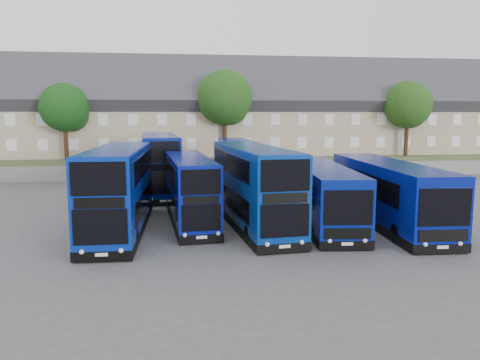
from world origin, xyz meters
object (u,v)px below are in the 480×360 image
(tree_west, at_px, (66,109))
(coach_east_a, at_px, (321,195))
(dd_front_left, at_px, (119,191))
(tree_far, at_px, (427,105))
(tree_east, at_px, (409,107))
(dd_front_mid, at_px, (190,191))
(tree_mid, at_px, (226,100))

(tree_west, bearing_deg, coach_east_a, -47.89)
(dd_front_left, relative_size, tree_far, 1.37)
(tree_far, bearing_deg, coach_east_a, -128.16)
(tree_west, bearing_deg, tree_east, 0.00)
(coach_east_a, distance_m, tree_east, 27.76)
(coach_east_a, xyz_separation_m, tree_far, (22.47, 28.60, 6.02))
(tree_far, bearing_deg, dd_front_left, -139.56)
(dd_front_mid, distance_m, coach_east_a, 7.95)
(dd_front_left, distance_m, dd_front_mid, 4.26)
(tree_east, bearing_deg, tree_mid, 178.57)
(dd_front_left, xyz_separation_m, dd_front_mid, (3.98, 1.48, -0.35))
(tree_east, bearing_deg, tree_west, -180.00)
(coach_east_a, bearing_deg, dd_front_mid, 179.95)
(dd_front_mid, xyz_separation_m, tree_far, (30.38, 27.81, 5.78))
(coach_east_a, distance_m, tree_far, 36.87)
(dd_front_left, bearing_deg, coach_east_a, 4.59)
(dd_front_mid, height_order, tree_far, tree_far)
(coach_east_a, relative_size, tree_mid, 1.40)
(tree_west, distance_m, tree_far, 42.58)
(dd_front_left, xyz_separation_m, coach_east_a, (11.89, 0.68, -0.60))
(dd_front_mid, height_order, tree_east, tree_east)
(dd_front_left, relative_size, tree_east, 1.45)
(tree_mid, relative_size, tree_east, 1.12)
(tree_west, xyz_separation_m, tree_mid, (16.00, 0.50, 1.02))
(dd_front_mid, bearing_deg, tree_mid, 73.53)
(dd_front_mid, bearing_deg, coach_east_a, -10.60)
(dd_front_left, bearing_deg, dd_front_mid, 21.66)
(dd_front_mid, relative_size, tree_mid, 1.11)
(tree_west, bearing_deg, tree_mid, 1.79)
(dd_front_mid, xyz_separation_m, tree_east, (24.38, 20.81, 5.44))
(dd_front_left, height_order, coach_east_a, dd_front_left)
(dd_front_mid, relative_size, tree_west, 1.33)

